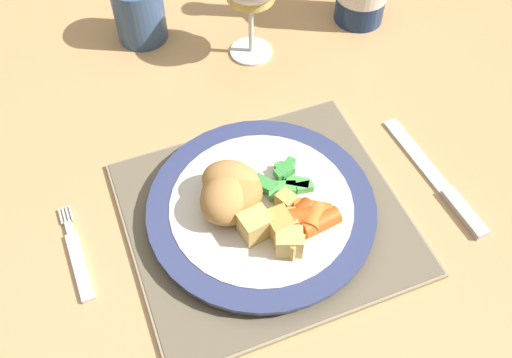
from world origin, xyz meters
TOP-DOWN VIEW (x-y plane):
  - ground_plane at (0.00, 0.00)m, footprint 6.00×6.00m
  - dining_table at (0.00, 0.00)m, footprint 1.17×1.05m
  - placemat at (-0.04, -0.23)m, footprint 0.31×0.28m
  - dinner_plate at (-0.05, -0.23)m, footprint 0.26×0.26m
  - breaded_croquettes at (-0.08, -0.22)m, footprint 0.10×0.10m
  - green_beans_pile at (-0.02, -0.21)m, footprint 0.08×0.06m
  - glazed_carrots at (-0.01, -0.27)m, footprint 0.08×0.05m
  - fork at (-0.26, -0.21)m, footprint 0.02×0.13m
  - table_knife at (0.17, -0.27)m, footprint 0.03×0.20m
  - roast_potatoes at (-0.05, -0.27)m, footprint 0.07×0.08m
  - drinking_cup at (-0.09, 0.13)m, footprint 0.07×0.07m

SIDE VIEW (x-z plane):
  - ground_plane at x=0.00m, z-range 0.00..0.00m
  - dining_table at x=0.00m, z-range 0.28..1.02m
  - fork at x=-0.26m, z-range 0.74..0.75m
  - table_knife at x=0.17m, z-range 0.74..0.75m
  - placemat at x=-0.04m, z-range 0.74..0.75m
  - dinner_plate at x=-0.05m, z-range 0.75..0.77m
  - green_beans_pile at x=-0.02m, z-range 0.76..0.78m
  - glazed_carrots at x=-0.01m, z-range 0.76..0.79m
  - roast_potatoes at x=-0.05m, z-range 0.76..0.80m
  - drinking_cup at x=-0.09m, z-range 0.74..0.83m
  - breaded_croquettes at x=-0.08m, z-range 0.76..0.81m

